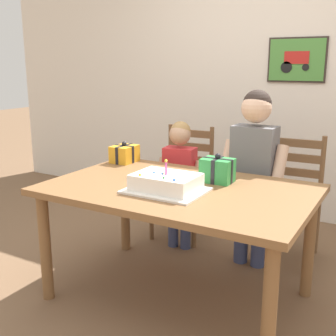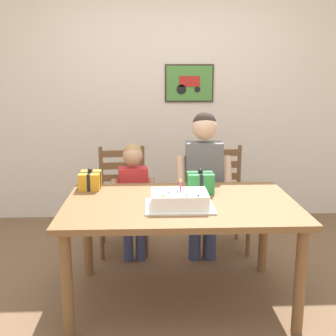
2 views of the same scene
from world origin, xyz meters
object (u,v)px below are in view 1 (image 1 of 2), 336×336
at_px(dining_table, 178,200).
at_px(birthday_cake, 166,183).
at_px(chair_right, 290,197).
at_px(child_older, 254,162).
at_px(gift_box_red_large, 124,154).
at_px(gift_box_beside_cake, 217,170).
at_px(child_younger, 180,173).
at_px(chair_left, 184,181).

xyz_separation_m(dining_table, birthday_cake, (-0.01, -0.12, 0.13)).
bearing_deg(chair_right, dining_table, -115.55).
bearing_deg(child_older, dining_table, -110.11).
distance_m(dining_table, gift_box_red_large, 0.76).
distance_m(dining_table, gift_box_beside_cake, 0.31).
xyz_separation_m(child_older, child_younger, (-0.58, 0.00, -0.15)).
xyz_separation_m(birthday_cake, gift_box_beside_cake, (0.17, 0.33, 0.03)).
bearing_deg(child_younger, dining_table, -62.38).
height_order(dining_table, child_older, child_older).
distance_m(gift_box_beside_cake, chair_left, 1.00).
distance_m(child_older, child_younger, 0.60).
distance_m(gift_box_red_large, child_older, 0.94).
xyz_separation_m(birthday_cake, gift_box_red_large, (-0.64, 0.49, 0.01)).
bearing_deg(child_older, chair_left, 158.45).
bearing_deg(chair_left, gift_box_beside_cake, -49.77).
distance_m(birthday_cake, child_younger, 0.86).
bearing_deg(chair_left, child_older, -21.55).
height_order(dining_table, gift_box_beside_cake, gift_box_beside_cake).
relative_size(dining_table, chair_left, 1.69).
bearing_deg(child_younger, chair_right, 19.06).
bearing_deg(gift_box_beside_cake, dining_table, -127.05).
xyz_separation_m(chair_right, child_older, (-0.20, -0.27, 0.30)).
distance_m(dining_table, chair_left, 1.04).
relative_size(dining_table, gift_box_red_large, 8.06).
bearing_deg(dining_table, child_older, 69.89).
bearing_deg(dining_table, birthday_cake, -96.92).
bearing_deg(birthday_cake, dining_table, 83.08).
xyz_separation_m(gift_box_beside_cake, chair_right, (0.28, 0.72, -0.33)).
relative_size(birthday_cake, gift_box_beside_cake, 2.27).
relative_size(chair_left, child_younger, 0.91).
bearing_deg(child_younger, gift_box_beside_cake, -41.69).
bearing_deg(gift_box_beside_cake, birthday_cake, -117.53).
relative_size(chair_right, child_older, 0.73).
height_order(birthday_cake, gift_box_beside_cake, birthday_cake).
relative_size(birthday_cake, gift_box_red_large, 2.28).
relative_size(gift_box_beside_cake, child_older, 0.15).
relative_size(dining_table, child_younger, 1.54).
height_order(gift_box_red_large, child_older, child_older).
bearing_deg(chair_right, birthday_cake, -113.58).
xyz_separation_m(gift_box_red_large, chair_left, (0.20, 0.56, -0.32)).
bearing_deg(birthday_cake, gift_box_red_large, 142.54).
height_order(gift_box_beside_cake, child_older, child_older).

